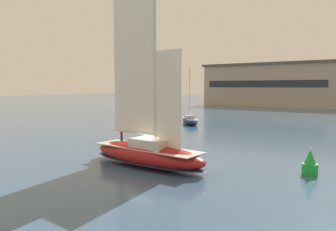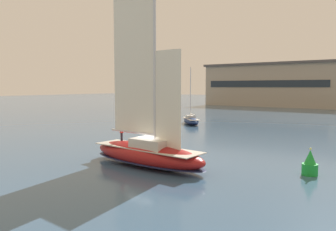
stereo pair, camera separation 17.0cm
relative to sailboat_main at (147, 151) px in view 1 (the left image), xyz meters
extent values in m
plane|color=#385675|center=(-0.02, 0.00, -1.19)|extent=(400.00, 400.00, 0.00)
cube|color=tan|center=(-17.44, 87.89, 5.36)|extent=(41.11, 15.61, 13.11)
cube|color=#1E2833|center=(-17.44, 80.01, 6.02)|extent=(37.00, 0.10, 2.10)
cube|color=#514C4C|center=(-17.44, 87.89, 12.27)|extent=(42.31, 16.81, 0.70)
ellipsoid|color=maroon|center=(-0.02, 0.00, -0.25)|extent=(11.27, 3.86, 1.88)
ellipsoid|color=#19234C|center=(-0.02, 0.00, -0.77)|extent=(11.38, 3.90, 0.23)
cube|color=#BCB7A8|center=(-0.02, 0.00, 0.30)|extent=(9.91, 3.27, 0.06)
cube|color=beige|center=(0.53, -0.04, 0.71)|extent=(3.24, 2.38, 0.78)
cylinder|color=silver|center=(0.86, -0.06, 7.25)|extent=(0.22, 0.22, 13.85)
cylinder|color=silver|center=(-1.62, 0.11, 1.43)|extent=(4.99, 0.53, 0.19)
cube|color=silver|center=(-1.42, 0.10, 7.11)|extent=(4.58, 0.35, 11.35)
cube|color=silver|center=(2.18, -0.15, 4.13)|extent=(2.43, 0.19, 7.62)
cylinder|color=#232838|center=(-3.31, 0.60, 0.75)|extent=(0.21, 0.21, 0.85)
cylinder|color=red|center=(-3.31, 0.60, 1.50)|extent=(0.36, 0.36, 0.65)
sphere|color=tan|center=(-3.31, 0.60, 1.95)|extent=(0.24, 0.24, 0.24)
ellipsoid|color=navy|center=(-12.22, 27.31, -0.60)|extent=(6.25, 6.36, 1.18)
ellipsoid|color=#19234C|center=(-12.22, 27.31, -0.93)|extent=(6.31, 6.42, 0.14)
cube|color=beige|center=(-12.22, 27.31, -0.25)|extent=(5.45, 5.54, 0.06)
cube|color=beige|center=(-12.46, 27.56, 0.03)|extent=(2.34, 2.35, 0.49)
cylinder|color=silver|center=(-12.60, 27.71, 4.14)|extent=(0.14, 0.14, 8.71)
cylinder|color=silver|center=(-11.51, 26.59, 0.48)|extent=(2.27, 2.33, 0.12)
cylinder|color=white|center=(-11.51, 26.59, 0.56)|extent=(2.10, 2.16, 0.19)
cylinder|color=green|center=(11.40, 4.59, -0.78)|extent=(1.11, 1.11, 0.83)
cone|color=green|center=(11.40, 4.59, 0.15)|extent=(0.83, 0.83, 1.02)
sphere|color=#F2F266|center=(11.40, 4.59, 0.74)|extent=(0.16, 0.16, 0.16)
camera|label=1|loc=(16.14, -20.44, 5.22)|focal=35.00mm
camera|label=2|loc=(16.28, -20.34, 5.22)|focal=35.00mm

